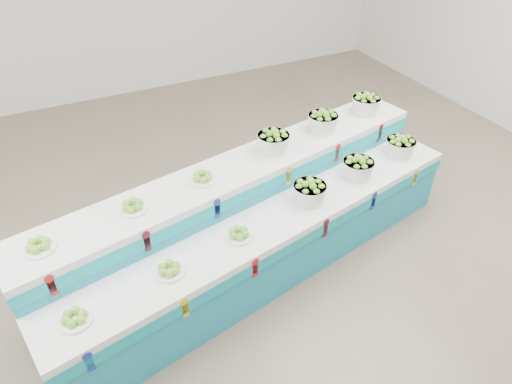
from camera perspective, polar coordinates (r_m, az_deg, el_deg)
ground at (r=4.62m, az=-1.98°, el=-12.08°), size 10.00×10.00×0.00m
display_stand at (r=4.58m, az=0.00°, el=-3.61°), size 4.58×2.03×1.02m
plate_lower_left at (r=3.69m, az=-21.46°, el=-14.14°), size 0.29×0.29×0.09m
plate_lower_mid at (r=3.82m, az=-10.64°, el=-9.28°), size 0.29×0.29×0.09m
plate_lower_right at (r=4.07m, az=-2.14°, el=-5.11°), size 0.29×0.29×0.09m
basket_lower_left at (r=4.45m, az=6.59°, el=0.03°), size 0.38×0.38×0.23m
basket_lower_mid at (r=4.87m, az=12.43°, el=2.97°), size 0.38×0.38×0.23m
basket_lower_right at (r=5.35m, az=17.32°, el=5.40°), size 0.38×0.38×0.23m
plate_upper_left at (r=3.88m, az=-25.21°, el=-5.92°), size 0.29×0.29×0.09m
plate_upper_mid at (r=4.01m, az=-14.94°, el=-1.65°), size 0.29×0.29×0.09m
plate_upper_right at (r=4.25m, az=-6.62°, el=1.87°), size 0.29×0.29×0.09m
basket_upper_left at (r=4.62m, az=2.16°, el=6.25°), size 0.38×0.38×0.23m
basket_upper_mid at (r=5.03m, az=8.21°, el=8.61°), size 0.38×0.38×0.23m
basket_upper_right at (r=5.49m, az=13.37°, el=10.53°), size 0.38×0.38×0.23m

